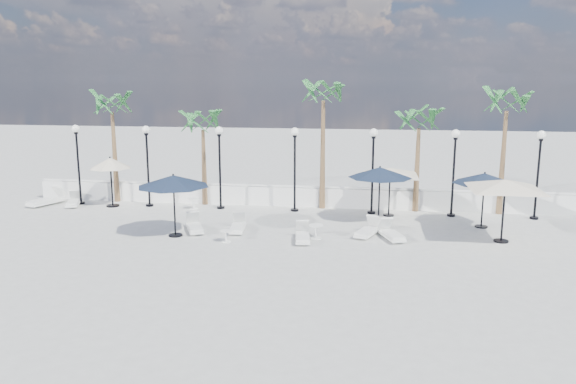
# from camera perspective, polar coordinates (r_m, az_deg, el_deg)

# --- Properties ---
(ground) EXTENTS (100.00, 100.00, 0.00)m
(ground) POSITION_cam_1_polar(r_m,az_deg,el_deg) (19.66, -1.84, -6.27)
(ground) COLOR #9F9F9A
(ground) RESTS_ON ground
(balustrade) EXTENTS (26.00, 0.30, 1.01)m
(balustrade) POSITION_cam_1_polar(r_m,az_deg,el_deg) (26.72, 0.96, -0.47)
(balustrade) COLOR white
(balustrade) RESTS_ON ground
(lamppost_0) EXTENTS (0.36, 0.36, 3.84)m
(lamppost_0) POSITION_cam_1_polar(r_m,az_deg,el_deg) (28.72, -20.60, 3.73)
(lamppost_0) COLOR black
(lamppost_0) RESTS_ON ground
(lamppost_1) EXTENTS (0.36, 0.36, 3.84)m
(lamppost_1) POSITION_cam_1_polar(r_m,az_deg,el_deg) (27.21, -14.11, 3.72)
(lamppost_1) COLOR black
(lamppost_1) RESTS_ON ground
(lamppost_2) EXTENTS (0.36, 0.36, 3.84)m
(lamppost_2) POSITION_cam_1_polar(r_m,az_deg,el_deg) (26.09, -6.97, 3.66)
(lamppost_2) COLOR black
(lamppost_2) RESTS_ON ground
(lamppost_3) EXTENTS (0.36, 0.36, 3.84)m
(lamppost_3) POSITION_cam_1_polar(r_m,az_deg,el_deg) (25.40, 0.69, 3.54)
(lamppost_3) COLOR black
(lamppost_3) RESTS_ON ground
(lamppost_4) EXTENTS (0.36, 0.36, 3.84)m
(lamppost_4) POSITION_cam_1_polar(r_m,az_deg,el_deg) (25.18, 8.62, 3.34)
(lamppost_4) COLOR black
(lamppost_4) RESTS_ON ground
(lamppost_5) EXTENTS (0.36, 0.36, 3.84)m
(lamppost_5) POSITION_cam_1_polar(r_m,az_deg,el_deg) (25.45, 16.54, 3.08)
(lamppost_5) COLOR black
(lamppost_5) RESTS_ON ground
(lamppost_6) EXTENTS (0.36, 0.36, 3.84)m
(lamppost_6) POSITION_cam_1_polar(r_m,az_deg,el_deg) (26.19, 24.14, 2.78)
(lamppost_6) COLOR black
(lamppost_6) RESTS_ON ground
(palm_0) EXTENTS (2.60, 2.60, 5.50)m
(palm_0) POSITION_cam_1_polar(r_m,az_deg,el_deg) (28.57, -17.46, 8.01)
(palm_0) COLOR brown
(palm_0) RESTS_ON ground
(palm_1) EXTENTS (2.60, 2.60, 4.70)m
(palm_1) POSITION_cam_1_polar(r_m,az_deg,el_deg) (26.99, -8.65, 6.57)
(palm_1) COLOR brown
(palm_1) RESTS_ON ground
(palm_2) EXTENTS (2.60, 2.60, 6.10)m
(palm_2) POSITION_cam_1_polar(r_m,az_deg,el_deg) (25.84, 3.62, 9.49)
(palm_2) COLOR brown
(palm_2) RESTS_ON ground
(palm_3) EXTENTS (2.60, 2.60, 4.90)m
(palm_3) POSITION_cam_1_polar(r_m,az_deg,el_deg) (25.91, 13.17, 6.64)
(palm_3) COLOR brown
(palm_3) RESTS_ON ground
(palm_4) EXTENTS (2.60, 2.60, 5.70)m
(palm_4) POSITION_cam_1_polar(r_m,az_deg,el_deg) (26.43, 21.34, 7.95)
(palm_4) COLOR brown
(palm_4) RESTS_ON ground
(lounger_0) EXTENTS (1.25, 2.07, 0.74)m
(lounger_0) POSITION_cam_1_polar(r_m,az_deg,el_deg) (29.42, -23.29, -0.75)
(lounger_0) COLOR white
(lounger_0) RESTS_ON ground
(lounger_1) EXTENTS (1.05, 1.70, 0.61)m
(lounger_1) POSITION_cam_1_polar(r_m,az_deg,el_deg) (28.77, -20.95, -0.92)
(lounger_1) COLOR white
(lounger_1) RESTS_ON ground
(lounger_2) EXTENTS (1.16, 1.72, 0.62)m
(lounger_2) POSITION_cam_1_polar(r_m,az_deg,el_deg) (22.70, -9.48, -3.45)
(lounger_2) COLOR white
(lounger_2) RESTS_ON ground
(lounger_3) EXTENTS (0.71, 1.66, 0.60)m
(lounger_3) POSITION_cam_1_polar(r_m,az_deg,el_deg) (22.50, -5.13, -3.49)
(lounger_3) COLOR white
(lounger_3) RESTS_ON ground
(lounger_4) EXTENTS (1.07, 1.75, 0.63)m
(lounger_4) POSITION_cam_1_polar(r_m,az_deg,el_deg) (21.71, 10.44, -4.17)
(lounger_4) COLOR white
(lounger_4) RESTS_ON ground
(lounger_5) EXTENTS (0.74, 1.68, 0.61)m
(lounger_5) POSITION_cam_1_polar(r_m,az_deg,el_deg) (21.09, 1.49, -4.46)
(lounger_5) COLOR white
(lounger_5) RESTS_ON ground
(lounger_6) EXTENTS (1.08, 1.75, 0.63)m
(lounger_6) POSITION_cam_1_polar(r_m,az_deg,el_deg) (22.00, 8.11, -3.89)
(lounger_6) COLOR white
(lounger_6) RESTS_ON ground
(side_table_0) EXTENTS (0.51, 0.51, 0.50)m
(side_table_0) POSITION_cam_1_polar(r_m,az_deg,el_deg) (26.53, -9.56, -1.09)
(side_table_0) COLOR white
(side_table_0) RESTS_ON ground
(side_table_1) EXTENTS (0.46, 0.46, 0.44)m
(side_table_1) POSITION_cam_1_polar(r_m,az_deg,el_deg) (21.07, -6.31, -4.37)
(side_table_1) COLOR white
(side_table_1) RESTS_ON ground
(side_table_2) EXTENTS (0.55, 0.55, 0.54)m
(side_table_2) POSITION_cam_1_polar(r_m,az_deg,el_deg) (21.39, 2.87, -3.91)
(side_table_2) COLOR white
(side_table_2) RESTS_ON ground
(parasol_navy_left) EXTENTS (2.77, 2.77, 2.45)m
(parasol_navy_left) POSITION_cam_1_polar(r_m,az_deg,el_deg) (21.75, -11.57, 1.08)
(parasol_navy_left) COLOR black
(parasol_navy_left) RESTS_ON ground
(parasol_navy_mid) EXTENTS (2.68, 2.68, 2.41)m
(parasol_navy_mid) POSITION_cam_1_polar(r_m,az_deg,el_deg) (23.83, 9.32, 1.95)
(parasol_navy_mid) COLOR black
(parasol_navy_mid) RESTS_ON ground
(parasol_navy_right) EXTENTS (2.57, 2.57, 2.31)m
(parasol_navy_right) POSITION_cam_1_polar(r_m,az_deg,el_deg) (23.96, 19.34, 1.29)
(parasol_navy_right) COLOR black
(parasol_navy_right) RESTS_ON ground
(parasol_cream_sq_a) EXTENTS (4.71, 4.71, 2.31)m
(parasol_cream_sq_a) POSITION_cam_1_polar(r_m,az_deg,el_deg) (24.95, 10.35, 2.40)
(parasol_cream_sq_a) COLOR black
(parasol_cream_sq_a) RESTS_ON ground
(parasol_cream_sq_b) EXTENTS (5.08, 5.08, 2.55)m
(parasol_cream_sq_b) POSITION_cam_1_polar(r_m,az_deg,el_deg) (21.98, 21.24, 1.16)
(parasol_cream_sq_b) COLOR black
(parasol_cream_sq_b) RESTS_ON ground
(parasol_cream_small) EXTENTS (1.95, 1.95, 2.40)m
(parasol_cream_small) POSITION_cam_1_polar(r_m,az_deg,el_deg) (27.70, -17.61, 2.74)
(parasol_cream_small) COLOR black
(parasol_cream_small) RESTS_ON ground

